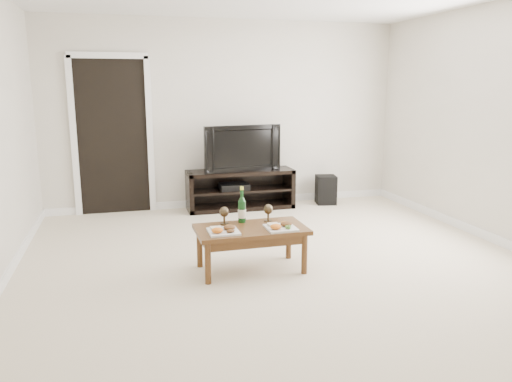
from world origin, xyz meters
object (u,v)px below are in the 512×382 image
at_px(media_console, 240,189).
at_px(coffee_table, 251,249).
at_px(subwoofer, 326,190).
at_px(television, 240,148).

distance_m(media_console, coffee_table, 2.41).
height_order(media_console, subwoofer, media_console).
height_order(television, coffee_table, television).
relative_size(media_console, television, 1.36).
bearing_deg(media_console, subwoofer, -1.74).
bearing_deg(subwoofer, media_console, -170.69).
distance_m(subwoofer, coffee_table, 2.91).
bearing_deg(television, coffee_table, -109.55).
height_order(subwoofer, coffee_table, coffee_table).
bearing_deg(television, subwoofer, -10.31).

